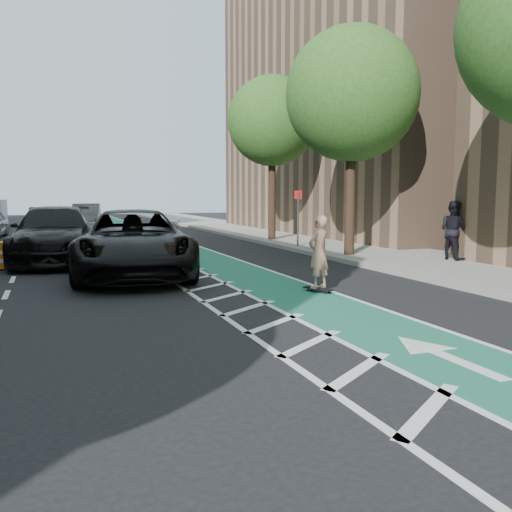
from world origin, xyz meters
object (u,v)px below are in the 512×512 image
suv_far (55,234)px  barrel_a (29,258)px  skateboarder (319,252)px  suv_near (133,243)px

suv_far → barrel_a: suv_far is taller
suv_far → barrel_a: (-0.81, -2.06, -0.56)m
skateboarder → suv_far: (-5.71, 8.52, -0.01)m
barrel_a → skateboarder: bearing=-44.8°
suv_near → barrel_a: 3.62m
suv_near → suv_far: size_ratio=1.04×
skateboarder → barrel_a: skateboarder is taller
skateboarder → suv_near: size_ratio=0.25×
skateboarder → suv_far: suv_far is taller
skateboarder → suv_far: bearing=-79.6°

